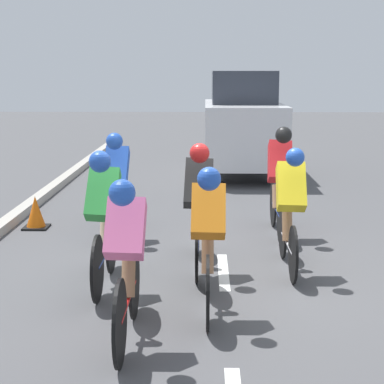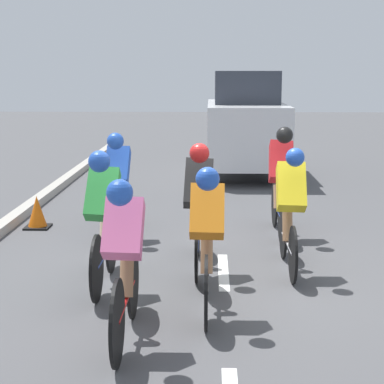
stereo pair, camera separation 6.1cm
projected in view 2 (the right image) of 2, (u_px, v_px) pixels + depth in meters
ground_plane at (223, 274)px, 7.45m from camera, size 60.00×60.00×0.00m
lane_stripe_mid at (223, 271)px, 7.53m from camera, size 0.12×1.40×0.01m
lane_stripe_far at (220, 212)px, 10.67m from camera, size 0.12×1.40×0.01m
cyclist_pink at (124, 258)px, 5.42m from camera, size 0.33×1.76×1.48m
cyclist_green at (103, 216)px, 6.81m from camera, size 0.35×1.68×1.53m
cyclist_blue at (118, 182)px, 9.00m from camera, size 0.34×1.69×1.50m
cyclist_orange at (207, 237)px, 6.10m from camera, size 0.33×1.65×1.47m
cyclist_red at (280, 179)px, 9.03m from camera, size 0.35×1.68×1.58m
cyclist_yellow at (290, 207)px, 7.39m from camera, size 0.33×1.62×1.49m
cyclist_black at (198, 203)px, 7.46m from camera, size 0.35×1.72×1.53m
support_car at (246, 124)px, 14.48m from camera, size 1.70×3.90×2.32m
traffic_cone at (37, 213)px, 9.58m from camera, size 0.36×0.36×0.49m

